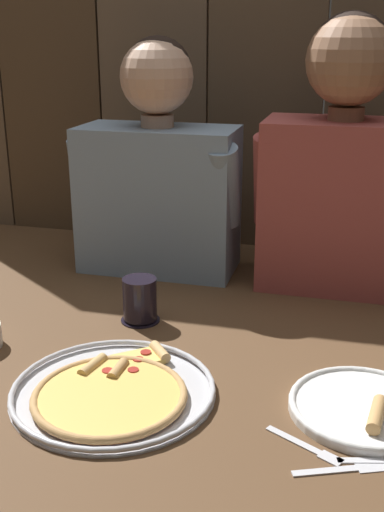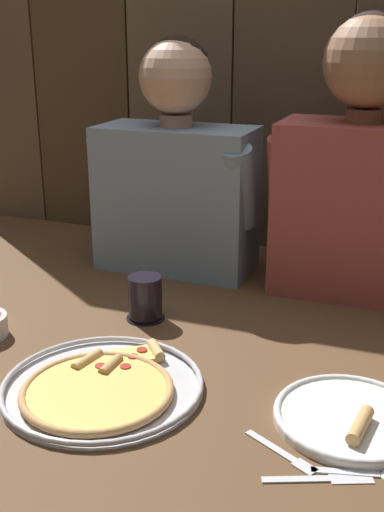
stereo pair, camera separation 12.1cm
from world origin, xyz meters
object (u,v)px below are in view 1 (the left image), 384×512
Objects in this scene: pizza_tray at (113,391)px; dinner_plate at (364,407)px; drinking_glass at (140,300)px; diner_left at (158,169)px; diner_right at (342,163)px.

dinner_plate is (0.41, 0.06, -0.00)m from pizza_tray.
dinner_plate is 2.54× the size of drinking_glass.
pizza_tray is 0.30m from drinking_glass.
drinking_glass is (-0.47, 0.24, 0.04)m from dinner_plate.
diner_left is 0.45m from diner_right.
diner_right is at bearing 0.08° from diner_left.
diner_left is (-0.52, 0.56, 0.25)m from dinner_plate.
drinking_glass is at bearing 153.26° from dinner_plate.
dinner_plate is at bearing -46.69° from diner_left.
diner_right reaches higher than dinner_plate.
drinking_glass is 0.17× the size of diner_left.
diner_left is at bearing 100.20° from pizza_tray.
pizza_tray is at bearing -79.80° from diner_left.
drinking_glass reaches higher than pizza_tray.
pizza_tray is 0.67m from diner_left.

